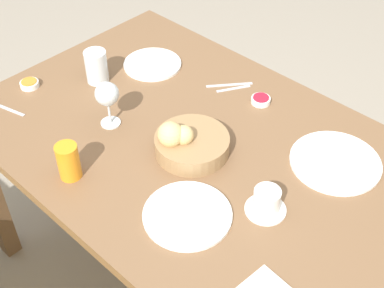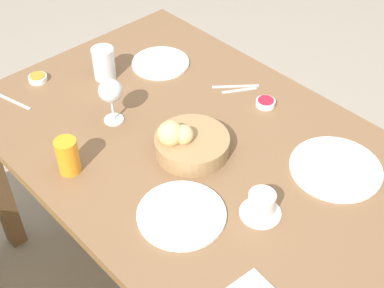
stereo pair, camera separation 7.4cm
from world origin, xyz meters
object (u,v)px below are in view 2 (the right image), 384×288
plate_near_right (160,63)px  fork_silver (12,101)px  bread_basket (189,143)px  wine_glass (111,92)px  coffee_cup (261,205)px  plate_far_center (181,214)px  knife_silver (235,86)px  jam_bowl_berry (266,103)px  jam_bowl_honey (38,78)px  water_tumbler (104,63)px  plate_near_left (336,168)px  juice_glass (68,156)px  spoon_coffee (239,90)px

plate_near_right → fork_silver: 0.54m
bread_basket → wine_glass: wine_glass is taller
plate_near_right → coffee_cup: bearing=159.8°
plate_far_center → knife_silver: size_ratio=1.81×
coffee_cup → knife_silver: bearing=-39.8°
jam_bowl_berry → jam_bowl_honey: size_ratio=1.00×
bread_basket → water_tumbler: (0.49, -0.05, 0.02)m
plate_near_left → wine_glass: bearing=28.5°
juice_glass → spoon_coffee: size_ratio=1.00×
wine_glass → knife_silver: 0.46m
juice_glass → fork_silver: bearing=-5.3°
juice_glass → jam_bowl_honey: bearing=-19.9°
jam_bowl_berry → juice_glass: bearing=74.1°
bread_basket → jam_bowl_honey: size_ratio=3.47×
bread_basket → juice_glass: bread_basket is taller
plate_far_center → jam_bowl_berry: bearing=-72.6°
jam_bowl_berry → plate_far_center: bearing=107.4°
plate_far_center → jam_bowl_honey: (0.80, -0.04, 0.01)m
knife_silver → juice_glass: bearing=86.1°
plate_near_right → plate_far_center: (-0.59, 0.43, -0.00)m
coffee_cup → water_tumbler: bearing=-5.2°
spoon_coffee → plate_far_center: bearing=118.2°
plate_near_right → water_tumbler: 0.21m
plate_near_left → knife_silver: (0.48, -0.08, -0.00)m
wine_glass → fork_silver: size_ratio=0.97×
bread_basket → jam_bowl_berry: bread_basket is taller
plate_far_center → water_tumbler: size_ratio=2.07×
water_tumbler → knife_silver: bearing=-140.2°
coffee_cup → jam_bowl_berry: 0.48m
bread_basket → plate_near_right: bread_basket is taller
plate_near_right → knife_silver: 0.30m
juice_glass → plate_far_center: bearing=-160.9°
juice_glass → jam_bowl_honey: juice_glass is taller
jam_bowl_berry → knife_silver: (0.14, -0.00, -0.01)m
knife_silver → spoon_coffee: size_ratio=1.19×
plate_near_right → wine_glass: 0.37m
wine_glass → juice_glass: bearing=112.9°
plate_far_center → jam_bowl_honey: bearing=-3.1°
plate_near_left → coffee_cup: 0.29m
jam_bowl_berry → bread_basket: bearing=88.8°
jam_bowl_berry → knife_silver: jam_bowl_berry is taller
jam_bowl_honey → jam_bowl_berry: bearing=-143.0°
fork_silver → plate_far_center: bearing=-173.8°
fork_silver → knife_silver: size_ratio=1.21×
juice_glass → bread_basket: bearing=-120.1°
plate_far_center → spoon_coffee: size_ratio=2.16×
plate_near_left → coffee_cup: size_ratio=2.38×
jam_bowl_berry → wine_glass: bearing=56.0°
plate_near_left → plate_far_center: same height
coffee_cup → fork_silver: coffee_cup is taller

